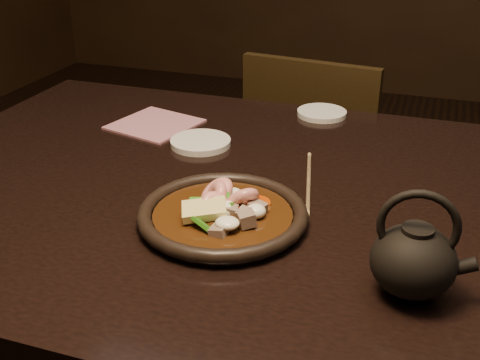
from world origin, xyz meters
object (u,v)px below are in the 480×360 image
(plate, at_px, (223,215))
(teapot, at_px, (414,258))
(table, at_px, (331,241))
(chair, at_px, (317,177))

(plate, bearing_deg, teapot, -17.65)
(table, height_order, chair, chair)
(chair, relative_size, teapot, 5.69)
(chair, bearing_deg, plate, 98.21)
(table, bearing_deg, teapot, -57.79)
(plate, bearing_deg, chair, 91.12)
(teapot, bearing_deg, table, 118.42)
(plate, bearing_deg, table, 40.12)
(chair, bearing_deg, table, 110.15)
(teapot, bearing_deg, chair, 104.19)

